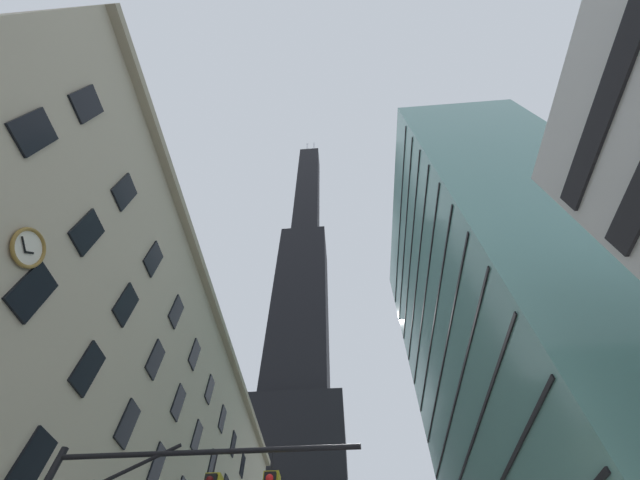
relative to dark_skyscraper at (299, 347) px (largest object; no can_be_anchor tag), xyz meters
The scene contains 3 objects.
station_building 77.75m from the dark_skyscraper, 97.08° to the right, with size 14.14×57.07×27.26m.
dark_skyscraper is the anchor object (origin of this frame).
glass_office_midrise 72.69m from the dark_skyscraper, 60.31° to the right, with size 15.66×32.20×54.42m.
Camera 1 is at (1.20, -6.19, 1.74)m, focal length 20.57 mm.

